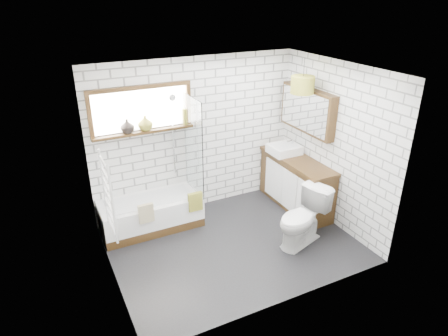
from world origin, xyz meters
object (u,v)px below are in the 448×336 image
bathtub (151,214)px  pendant (303,85)px  toilet (303,218)px  basin (284,149)px  vanity (296,183)px

bathtub → pendant: 3.01m
bathtub → toilet: bearing=-36.8°
bathtub → toilet: (1.83, -1.37, 0.17)m
toilet → pendant: 1.97m
basin → vanity: bearing=-78.9°
bathtub → vanity: size_ratio=0.99×
basin → toilet: bearing=-111.6°
toilet → pendant: pendant is taller
bathtub → basin: (2.32, -0.13, 0.70)m
vanity → pendant: (-0.06, -0.04, 1.66)m
basin → toilet: 1.43m
basin → toilet: basin is taller
bathtub → basin: 2.43m
basin → pendant: (0.00, -0.35, 1.15)m
vanity → basin: bearing=101.1°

